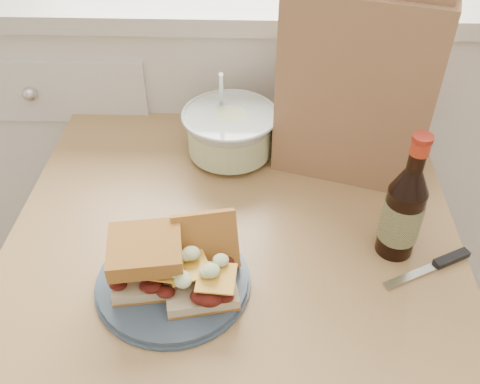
{
  "coord_description": "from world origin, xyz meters",
  "views": [
    {
      "loc": [
        0.04,
        0.29,
        1.4
      ],
      "look_at": [
        0.01,
        1.02,
        0.77
      ],
      "focal_mm": 40.0,
      "sensor_mm": 36.0,
      "label": 1
    }
  ],
  "objects_px": {
    "coleslaw_bowl": "(230,134)",
    "beer_bottle": "(403,211)",
    "dining_table": "(234,265)",
    "plate": "(173,281)",
    "paper_bag": "(359,79)"
  },
  "relations": [
    {
      "from": "plate",
      "to": "coleslaw_bowl",
      "type": "distance_m",
      "value": 0.38
    },
    {
      "from": "coleslaw_bowl",
      "to": "beer_bottle",
      "type": "bearing_deg",
      "value": -41.9
    },
    {
      "from": "dining_table",
      "to": "coleslaw_bowl",
      "type": "xyz_separation_m",
      "value": [
        -0.02,
        0.23,
        0.15
      ]
    },
    {
      "from": "dining_table",
      "to": "coleslaw_bowl",
      "type": "bearing_deg",
      "value": 95.34
    },
    {
      "from": "coleslaw_bowl",
      "to": "paper_bag",
      "type": "distance_m",
      "value": 0.29
    },
    {
      "from": "plate",
      "to": "paper_bag",
      "type": "xyz_separation_m",
      "value": [
        0.33,
        0.37,
        0.18
      ]
    },
    {
      "from": "beer_bottle",
      "to": "paper_bag",
      "type": "bearing_deg",
      "value": 80.19
    },
    {
      "from": "coleslaw_bowl",
      "to": "beer_bottle",
      "type": "xyz_separation_m",
      "value": [
        0.31,
        -0.27,
        0.04
      ]
    },
    {
      "from": "plate",
      "to": "dining_table",
      "type": "bearing_deg",
      "value": 54.49
    },
    {
      "from": "coleslaw_bowl",
      "to": "dining_table",
      "type": "bearing_deg",
      "value": -85.54
    },
    {
      "from": "plate",
      "to": "coleslaw_bowl",
      "type": "relative_size",
      "value": 1.24
    },
    {
      "from": "coleslaw_bowl",
      "to": "paper_bag",
      "type": "relative_size",
      "value": 0.54
    },
    {
      "from": "paper_bag",
      "to": "coleslaw_bowl",
      "type": "bearing_deg",
      "value": -163.43
    },
    {
      "from": "dining_table",
      "to": "plate",
      "type": "bearing_deg",
      "value": -124.63
    },
    {
      "from": "dining_table",
      "to": "plate",
      "type": "height_order",
      "value": "plate"
    }
  ]
}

